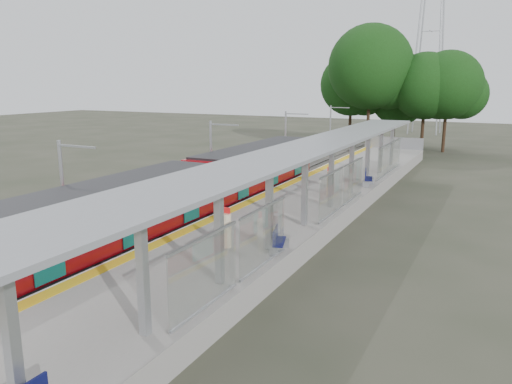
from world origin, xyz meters
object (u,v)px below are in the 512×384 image
(info_pillar_far, at_px, (330,183))
(litter_bin, at_px, (277,223))
(bench_mid, at_px, (278,239))
(bench_far, at_px, (367,177))
(train, at_px, (198,189))
(info_pillar_near, at_px, (227,230))

(info_pillar_far, height_order, litter_bin, info_pillar_far)
(bench_mid, xyz_separation_m, bench_far, (-0.09, 14.87, 0.06))
(bench_far, bearing_deg, litter_bin, -108.71)
(train, relative_size, info_pillar_far, 15.71)
(train, distance_m, bench_far, 12.19)
(bench_far, distance_m, info_pillar_far, 4.23)
(bench_mid, distance_m, info_pillar_far, 10.93)
(bench_mid, bearing_deg, info_pillar_far, 79.47)
(info_pillar_near, height_order, info_pillar_far, info_pillar_far)
(bench_far, distance_m, litter_bin, 12.50)
(bench_mid, bearing_deg, train, 127.60)
(bench_mid, distance_m, info_pillar_near, 2.17)
(train, distance_m, info_pillar_far, 8.22)
(train, bearing_deg, bench_far, 55.80)
(bench_mid, relative_size, litter_bin, 1.72)
(info_pillar_near, xyz_separation_m, info_pillar_far, (0.74, 11.32, 0.02))
(bench_mid, bearing_deg, bench_far, 72.62)
(info_pillar_far, bearing_deg, litter_bin, -83.63)
(info_pillar_near, distance_m, info_pillar_far, 11.35)
(bench_mid, height_order, info_pillar_near, info_pillar_near)
(bench_far, relative_size, info_pillar_far, 0.93)
(train, distance_m, bench_mid, 8.45)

